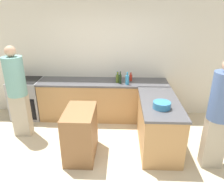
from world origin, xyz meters
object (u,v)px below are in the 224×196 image
at_px(range_oven, 28,98).
at_px(wine_bottle_dark, 120,79).
at_px(island_table, 81,133).
at_px(olive_oil_bottle, 118,78).
at_px(dish_soap_bottle, 127,80).
at_px(mixing_bowl, 162,105).
at_px(person_by_range, 17,90).
at_px(water_bottle_blue, 117,77).
at_px(hot_sauce_bottle, 131,78).
at_px(person_at_peninsula, 220,112).

height_order(range_oven, wine_bottle_dark, wine_bottle_dark).
relative_size(range_oven, island_table, 1.05).
relative_size(olive_oil_bottle, dish_soap_bottle, 0.88).
xyz_separation_m(range_oven, island_table, (1.52, -1.44, -0.02)).
bearing_deg(range_oven, olive_oil_bottle, -1.63).
xyz_separation_m(mixing_bowl, person_by_range, (-2.67, 0.54, 0.03)).
distance_m(olive_oil_bottle, wine_bottle_dark, 0.10).
bearing_deg(island_table, dish_soap_bottle, 57.23).
height_order(water_bottle_blue, hot_sauce_bottle, water_bottle_blue).
height_order(range_oven, olive_oil_bottle, olive_oil_bottle).
height_order(island_table, water_bottle_blue, water_bottle_blue).
distance_m(range_oven, person_by_range, 1.00).
bearing_deg(olive_oil_bottle, range_oven, 178.37).
distance_m(olive_oil_bottle, hot_sauce_bottle, 0.32).
xyz_separation_m(range_oven, wine_bottle_dark, (2.18, -0.14, 0.56)).
bearing_deg(person_by_range, island_table, -25.60).
relative_size(mixing_bowl, water_bottle_blue, 1.34).
xyz_separation_m(dish_soap_bottle, hot_sauce_bottle, (0.08, 0.24, -0.03)).
bearing_deg(water_bottle_blue, olive_oil_bottle, -87.02).
xyz_separation_m(range_oven, dish_soap_bottle, (2.33, -0.18, 0.56)).
bearing_deg(dish_soap_bottle, olive_oil_bottle, 150.57).
bearing_deg(water_bottle_blue, person_at_peninsula, -46.61).
distance_m(mixing_bowl, olive_oil_bottle, 1.50).
bearing_deg(olive_oil_bottle, dish_soap_bottle, -29.43).
bearing_deg(dish_soap_bottle, island_table, -122.77).
height_order(dish_soap_bottle, person_at_peninsula, person_at_peninsula).
height_order(island_table, person_at_peninsula, person_at_peninsula).
bearing_deg(person_at_peninsula, olive_oil_bottle, 135.43).
relative_size(wine_bottle_dark, person_at_peninsula, 0.15).
relative_size(dish_soap_bottle, person_at_peninsula, 0.15).
height_order(olive_oil_bottle, person_at_peninsula, person_at_peninsula).
bearing_deg(island_table, water_bottle_blue, 68.30).
height_order(mixing_bowl, person_at_peninsula, person_at_peninsula).
bearing_deg(olive_oil_bottle, person_at_peninsula, -44.57).
bearing_deg(mixing_bowl, person_at_peninsula, -17.87).
bearing_deg(wine_bottle_dark, person_at_peninsula, -44.25).
bearing_deg(water_bottle_blue, hot_sauce_bottle, -0.56).
bearing_deg(hot_sauce_bottle, person_by_range, -158.42).
bearing_deg(island_table, hot_sauce_bottle, 59.08).
height_order(hot_sauce_bottle, person_at_peninsula, person_at_peninsula).
distance_m(hot_sauce_bottle, person_by_range, 2.38).
relative_size(range_oven, wine_bottle_dark, 3.37).
relative_size(island_table, dish_soap_bottle, 3.22).
distance_m(range_oven, island_table, 2.10).
relative_size(mixing_bowl, dish_soap_bottle, 1.08).
bearing_deg(olive_oil_bottle, wine_bottle_dark, -51.89).
xyz_separation_m(range_oven, mixing_bowl, (2.88, -1.36, 0.50)).
distance_m(mixing_bowl, person_at_peninsula, 0.87).
xyz_separation_m(range_oven, hot_sauce_bottle, (2.42, 0.06, 0.53)).
relative_size(island_table, hot_sauce_bottle, 4.50).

